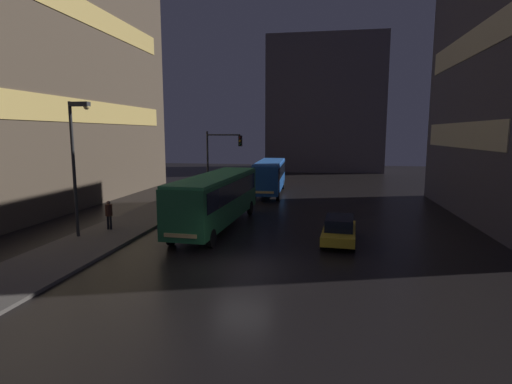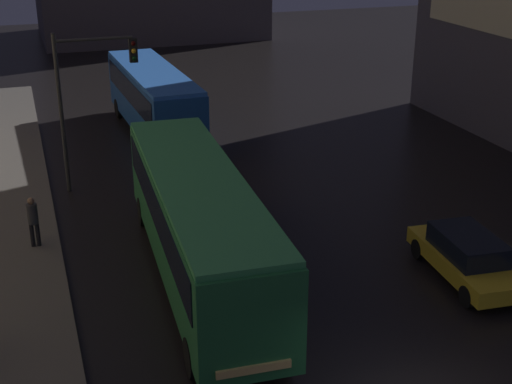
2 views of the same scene
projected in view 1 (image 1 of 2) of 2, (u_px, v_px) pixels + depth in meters
The scene contains 11 objects.
ground_plane at pixel (242, 268), 17.88m from camera, with size 120.00×120.00×0.00m, color black.
sidewalk_left at pixel (149, 215), 29.10m from camera, with size 4.00×48.00×0.15m.
building_left_tower at pixel (29, 55), 32.32m from camera, with size 10.07×30.97×24.64m.
building_far_backdrop at pixel (325, 106), 65.37m from camera, with size 18.07×12.00×20.75m.
bus_near at pixel (217, 195), 25.40m from camera, with size 3.06×11.95×3.38m.
bus_far at pixel (270, 174), 39.42m from camera, with size 2.76×10.61×3.28m.
car_taxi at pixel (339, 229), 22.04m from camera, with size 2.08×4.58×1.43m.
pedestrian_near at pixel (171, 199), 29.90m from camera, with size 0.34×0.34×1.70m.
pedestrian_mid at pixel (109, 212), 24.39m from camera, with size 0.60×0.60×1.77m.
traffic_light_main at pixel (219, 155), 33.86m from camera, with size 3.09×0.35×6.17m.
street_lamp_sidewalk at pixel (76, 148), 22.14m from camera, with size 1.25×0.36×7.58m.
Camera 1 is at (3.44, -16.85, 6.00)m, focal length 28.00 mm.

